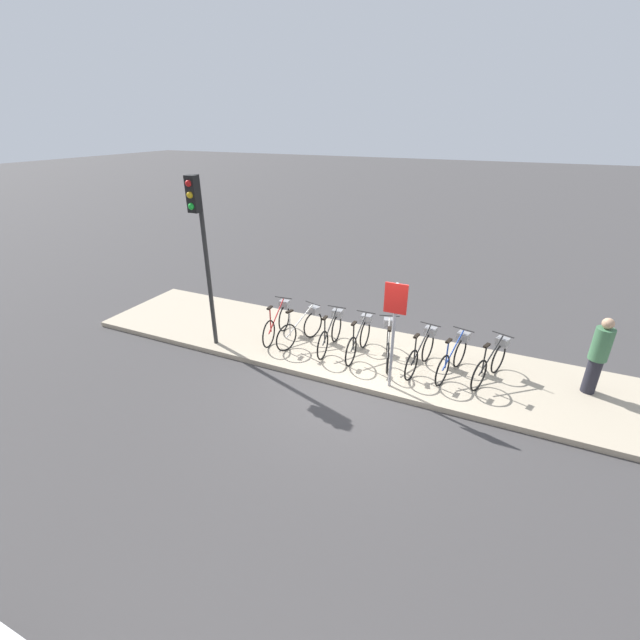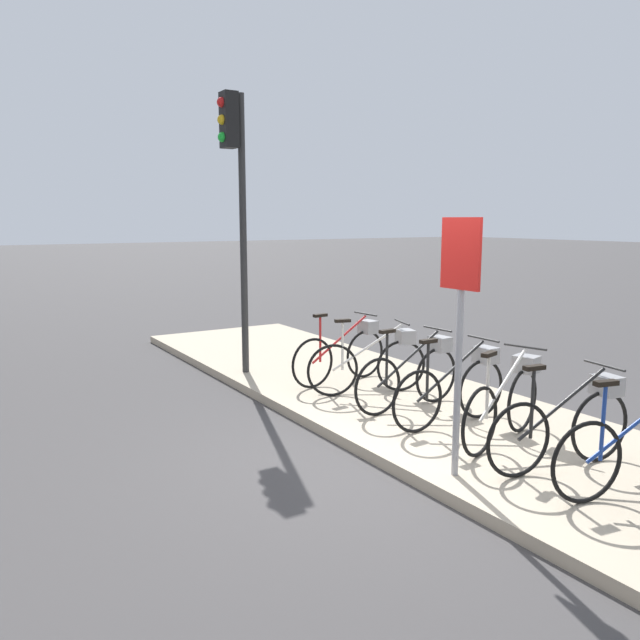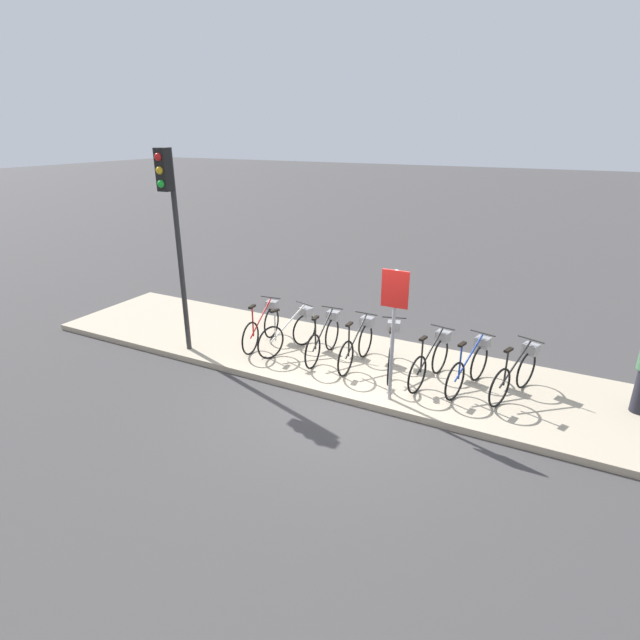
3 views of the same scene
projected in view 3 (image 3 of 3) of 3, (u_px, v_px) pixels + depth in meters
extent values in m
plane|color=#423F3F|center=(345.00, 403.00, 8.51)|extent=(120.00, 120.00, 0.00)
cube|color=#B7A88E|center=(375.00, 368.00, 9.65)|extent=(14.58, 2.80, 0.12)
torus|color=black|center=(250.00, 338.00, 9.99)|extent=(0.10, 0.68, 0.68)
torus|color=black|center=(272.00, 323.00, 10.80)|extent=(0.10, 0.68, 0.68)
cylinder|color=red|center=(261.00, 318.00, 10.29)|extent=(0.13, 0.95, 0.57)
cylinder|color=red|center=(253.00, 322.00, 9.99)|extent=(0.04, 0.04, 0.61)
cube|color=black|center=(252.00, 307.00, 9.87)|extent=(0.09, 0.21, 0.04)
cylinder|color=#262626|center=(271.00, 297.00, 10.59)|extent=(0.46, 0.07, 0.02)
cube|color=gray|center=(272.00, 305.00, 10.70)|extent=(0.26, 0.22, 0.18)
torus|color=black|center=(271.00, 343.00, 9.79)|extent=(0.23, 0.66, 0.68)
torus|color=black|center=(305.00, 330.00, 10.42)|extent=(0.23, 0.66, 0.68)
cylinder|color=beige|center=(288.00, 323.00, 10.01)|extent=(0.30, 0.92, 0.57)
cylinder|color=beige|center=(275.00, 326.00, 9.77)|extent=(0.04, 0.04, 0.61)
cube|color=black|center=(275.00, 311.00, 9.65)|extent=(0.12, 0.21, 0.04)
cylinder|color=#262626|center=(304.00, 304.00, 10.21)|extent=(0.45, 0.15, 0.02)
cube|color=gray|center=(306.00, 312.00, 10.31)|extent=(0.29, 0.26, 0.18)
torus|color=black|center=(313.00, 352.00, 9.39)|extent=(0.07, 0.68, 0.68)
torus|color=black|center=(332.00, 334.00, 10.19)|extent=(0.07, 0.68, 0.68)
cylinder|color=black|center=(323.00, 330.00, 9.69)|extent=(0.08, 0.95, 0.57)
cylinder|color=black|center=(315.00, 334.00, 9.40)|extent=(0.03, 0.03, 0.61)
cube|color=black|center=(315.00, 318.00, 9.28)|extent=(0.08, 0.20, 0.04)
cylinder|color=#262626|center=(332.00, 308.00, 9.98)|extent=(0.46, 0.05, 0.02)
cube|color=gray|center=(333.00, 316.00, 10.09)|extent=(0.25, 0.21, 0.18)
torus|color=black|center=(346.00, 359.00, 9.10)|extent=(0.04, 0.68, 0.68)
torus|color=black|center=(365.00, 341.00, 9.88)|extent=(0.04, 0.68, 0.68)
cylinder|color=black|center=(356.00, 336.00, 9.39)|extent=(0.03, 0.95, 0.57)
cylinder|color=black|center=(349.00, 341.00, 9.10)|extent=(0.03, 0.03, 0.61)
cube|color=black|center=(349.00, 324.00, 8.98)|extent=(0.07, 0.20, 0.04)
cylinder|color=#262626|center=(366.00, 313.00, 9.67)|extent=(0.46, 0.02, 0.02)
cube|color=gray|center=(367.00, 322.00, 9.78)|extent=(0.24, 0.20, 0.18)
torus|color=black|center=(389.00, 366.00, 8.80)|extent=(0.22, 0.66, 0.68)
torus|color=black|center=(393.00, 345.00, 9.66)|extent=(0.22, 0.66, 0.68)
cylinder|color=beige|center=(392.00, 342.00, 9.13)|extent=(0.29, 0.92, 0.57)
cylinder|color=beige|center=(391.00, 348.00, 8.81)|extent=(0.04, 0.04, 0.61)
cube|color=black|center=(392.00, 331.00, 8.69)|extent=(0.12, 0.21, 0.04)
cylinder|color=#262626|center=(394.00, 318.00, 9.45)|extent=(0.45, 0.15, 0.02)
cube|color=gray|center=(394.00, 326.00, 9.56)|extent=(0.29, 0.26, 0.18)
torus|color=black|center=(417.00, 375.00, 8.50)|extent=(0.15, 0.68, 0.68)
torus|color=black|center=(440.00, 356.00, 9.20)|extent=(0.15, 0.68, 0.68)
cylinder|color=black|center=(430.00, 351.00, 8.75)|extent=(0.19, 0.94, 0.57)
cylinder|color=black|center=(422.00, 356.00, 8.49)|extent=(0.04, 0.04, 0.61)
cube|color=black|center=(423.00, 338.00, 8.37)|extent=(0.10, 0.21, 0.04)
cylinder|color=#262626|center=(443.00, 327.00, 8.99)|extent=(0.46, 0.10, 0.02)
cube|color=gray|center=(443.00, 336.00, 9.10)|extent=(0.27, 0.24, 0.18)
torus|color=black|center=(455.00, 381.00, 8.28)|extent=(0.19, 0.67, 0.68)
torus|color=black|center=(479.00, 363.00, 8.94)|extent=(0.19, 0.67, 0.68)
cylinder|color=navy|center=(469.00, 357.00, 8.51)|extent=(0.25, 0.93, 0.57)
cylinder|color=navy|center=(460.00, 362.00, 8.26)|extent=(0.04, 0.04, 0.61)
cube|color=black|center=(462.00, 344.00, 8.14)|extent=(0.12, 0.21, 0.04)
cylinder|color=#262626|center=(483.00, 333.00, 8.73)|extent=(0.45, 0.13, 0.02)
cube|color=gray|center=(483.00, 342.00, 8.83)|extent=(0.28, 0.25, 0.18)
torus|color=black|center=(500.00, 388.00, 8.08)|extent=(0.26, 0.65, 0.68)
torus|color=black|center=(526.00, 370.00, 8.67)|extent=(0.26, 0.65, 0.68)
cylinder|color=black|center=(516.00, 364.00, 8.28)|extent=(0.34, 0.91, 0.57)
cylinder|color=black|center=(506.00, 368.00, 8.05)|extent=(0.04, 0.04, 0.61)
cube|color=black|center=(509.00, 350.00, 7.93)|extent=(0.13, 0.21, 0.04)
cylinder|color=#262626|center=(531.00, 339.00, 8.47)|extent=(0.44, 0.17, 0.02)
cube|color=gray|center=(531.00, 349.00, 8.57)|extent=(0.29, 0.27, 0.18)
cylinder|color=#2D2D2D|center=(180.00, 255.00, 9.65)|extent=(0.10, 0.10, 3.95)
cube|color=black|center=(164.00, 170.00, 8.93)|extent=(0.24, 0.20, 0.75)
sphere|color=red|center=(158.00, 157.00, 8.77)|extent=(0.14, 0.14, 0.14)
sphere|color=gold|center=(160.00, 170.00, 8.85)|extent=(0.14, 0.14, 0.14)
sphere|color=green|center=(161.00, 184.00, 8.93)|extent=(0.14, 0.14, 0.14)
cylinder|color=#99999E|center=(393.00, 338.00, 8.02)|extent=(0.06, 0.06, 2.25)
cube|color=red|center=(395.00, 289.00, 7.71)|extent=(0.44, 0.03, 0.60)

